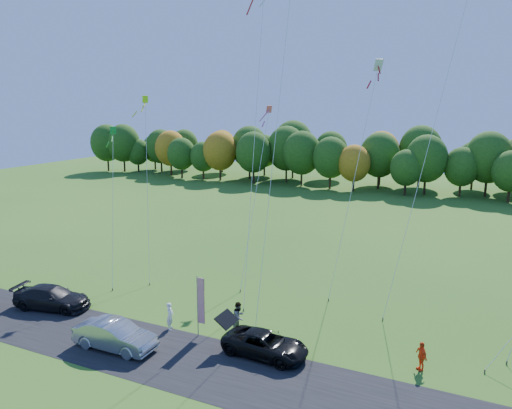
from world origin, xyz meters
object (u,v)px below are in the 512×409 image
at_px(feather_flag, 200,300).
at_px(silver_sedan, 115,335).
at_px(black_suv, 265,344).
at_px(person_east, 421,356).

bearing_deg(feather_flag, silver_sedan, -136.59).
relative_size(black_suv, silver_sedan, 0.98).
relative_size(silver_sedan, feather_flag, 1.30).
bearing_deg(black_suv, feather_flag, 87.47).
relative_size(person_east, feather_flag, 0.42).
height_order(black_suv, feather_flag, feather_flag).
xyz_separation_m(black_suv, silver_sedan, (-8.25, -3.06, 0.14)).
bearing_deg(black_suv, person_east, -72.13).
distance_m(person_east, feather_flag, 12.97).
xyz_separation_m(silver_sedan, person_east, (16.44, 5.26, -0.03)).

